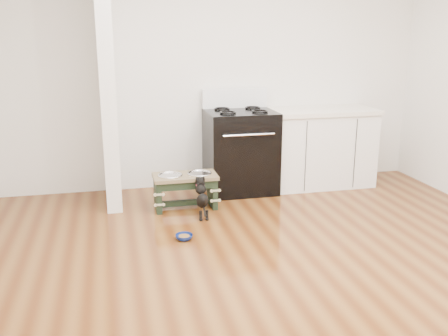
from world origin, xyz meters
TOP-DOWN VIEW (x-y plane):
  - ground at (0.00, 0.00)m, footprint 5.00×5.00m
  - room_shell at (0.00, 0.00)m, footprint 5.00×5.00m
  - partition_wall at (-1.18, 2.10)m, footprint 0.15×0.80m
  - oven_range at (0.25, 2.16)m, footprint 0.76×0.69m
  - cabinet_run at (1.23, 2.18)m, footprint 1.24×0.64m
  - dog_feeder at (-0.46, 1.70)m, footprint 0.65×0.35m
  - puppy at (-0.34, 1.40)m, footprint 0.11×0.33m
  - floor_bowl at (-0.60, 0.88)m, footprint 0.19×0.19m

SIDE VIEW (x-z plane):
  - ground at x=0.00m, z-range 0.00..0.00m
  - floor_bowl at x=-0.60m, z-range 0.00..0.05m
  - puppy at x=-0.34m, z-range 0.02..0.42m
  - dog_feeder at x=-0.46m, z-range 0.07..0.44m
  - cabinet_run at x=1.23m, z-range 0.00..0.91m
  - oven_range at x=0.25m, z-range -0.09..1.05m
  - partition_wall at x=-1.18m, z-range 0.00..2.70m
  - room_shell at x=0.00m, z-range -0.88..4.12m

